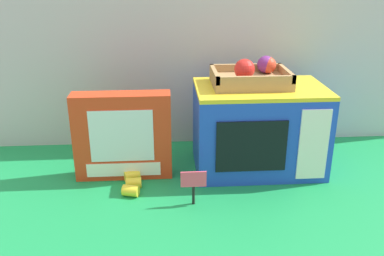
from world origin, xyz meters
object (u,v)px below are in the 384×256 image
Objects in this scene: cookie_set_box at (123,136)px; price_sign at (194,183)px; toy_microwave at (258,128)px; food_groups_crate at (253,76)px; loose_toy_banana at (132,183)px.

cookie_set_box is 0.28m from price_sign.
toy_microwave is 3.95× the size of price_sign.
cookie_set_box is at bearing -176.00° from toy_microwave.
food_groups_crate is at bearing 7.90° from cookie_set_box.
toy_microwave is at bearing 15.88° from loose_toy_banana.
food_groups_crate is 0.80× the size of cookie_set_box.
loose_toy_banana is (-0.17, 0.10, -0.05)m from price_sign.
food_groups_crate is at bearing 20.36° from loose_toy_banana.
loose_toy_banana is (-0.37, -0.14, -0.28)m from food_groups_crate.
price_sign is 0.21m from loose_toy_banana.
food_groups_crate reaches higher than cookie_set_box.
loose_toy_banana is at bearing -71.83° from cookie_set_box.
cookie_set_box is at bearing 137.53° from price_sign.
toy_microwave is 3.00× the size of loose_toy_banana.
toy_microwave is at bearing 44.05° from price_sign.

